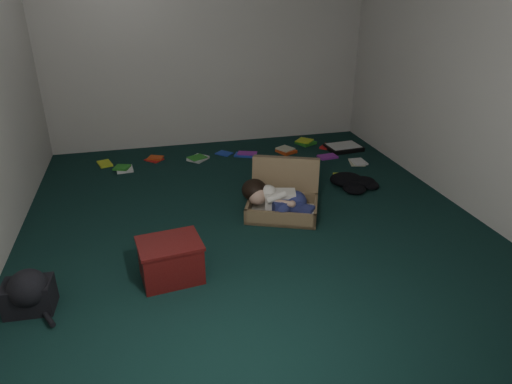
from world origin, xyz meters
name	(u,v)px	position (x,y,z in m)	size (l,w,h in m)	color
floor	(252,220)	(0.00, 0.00, 0.00)	(4.50, 4.50, 0.00)	black
wall_back	(208,41)	(0.00, 2.25, 1.30)	(4.50, 4.50, 0.00)	silver
wall_front	(402,192)	(0.00, -2.25, 1.30)	(4.50, 4.50, 0.00)	silver
wall_right	(471,64)	(2.00, 0.00, 1.30)	(4.50, 4.50, 0.00)	silver
suitcase	(284,196)	(0.34, 0.14, 0.14)	(0.82, 0.82, 0.47)	olive
person	(277,199)	(0.24, 0.01, 0.18)	(0.61, 0.51, 0.29)	white
maroon_bin	(171,260)	(-0.77, -0.71, 0.15)	(0.48, 0.40, 0.30)	#551211
backpack	(29,295)	(-1.70, -0.84, 0.11)	(0.38, 0.30, 0.23)	black
clothing_pile	(358,182)	(1.25, 0.43, 0.07)	(0.42, 0.35, 0.13)	black
paper_tray	(344,147)	(1.59, 1.55, 0.03)	(0.45, 0.36, 0.06)	black
book_scatter	(251,158)	(0.36, 1.53, 0.01)	(3.10, 1.41, 0.02)	#CEE528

